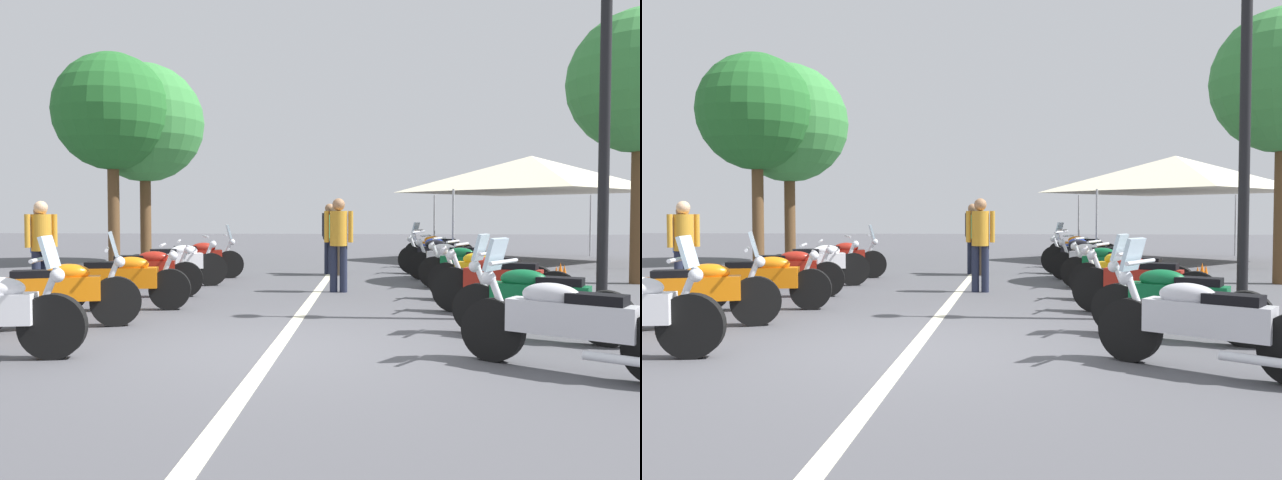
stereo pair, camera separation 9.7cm
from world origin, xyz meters
TOP-DOWN VIEW (x-y plane):
  - ground_plane at (0.00, 0.00)m, footprint 80.00×80.00m
  - lane_centre_stripe at (3.93, 0.00)m, footprint 18.57×0.16m
  - motorcycle_left_row_1 at (0.92, 2.89)m, footprint 1.00×2.02m
  - motorcycle_left_row_2 at (2.43, 2.69)m, footprint 0.75×2.07m
  - motorcycle_left_row_3 at (3.92, 2.88)m, footprint 0.77×2.00m
  - motorcycle_left_row_4 at (5.53, 2.83)m, footprint 1.02×1.93m
  - motorcycle_left_row_5 at (7.12, 2.86)m, footprint 0.92×2.06m
  - motorcycle_right_row_0 at (-0.77, -2.76)m, footprint 1.26×1.80m
  - motorcycle_right_row_1 at (0.73, -2.86)m, footprint 1.05×1.86m
  - motorcycle_right_row_2 at (2.47, -2.82)m, footprint 1.01×1.92m
  - motorcycle_right_row_3 at (3.83, -2.88)m, footprint 1.04×1.93m
  - motorcycle_right_row_4 at (5.49, -2.80)m, footprint 1.08×1.85m
  - motorcycle_right_row_5 at (7.10, -2.68)m, footprint 1.00×1.87m
  - motorcycle_right_row_6 at (8.54, -2.64)m, footprint 1.01×2.10m
  - motorcycle_right_row_7 at (10.21, -2.75)m, footprint 1.25×1.84m
  - motorcycle_right_row_8 at (11.77, -2.85)m, footprint 1.12×1.92m
  - street_lamp_twin_globe at (2.09, -4.05)m, footprint 0.32×1.22m
  - traffic_cone_0 at (3.57, -3.87)m, footprint 0.36×0.36m
  - traffic_cone_1 at (4.34, -4.15)m, footprint 0.36×0.36m
  - traffic_cone_2 at (3.84, -4.07)m, footprint 0.36×0.36m
  - bystander_0 at (3.66, 4.56)m, footprint 0.34×0.45m
  - bystander_1 at (4.96, -0.39)m, footprint 0.32×0.53m
  - bystander_2 at (3.52, 4.48)m, footprint 0.42×0.38m
  - bystander_3 at (8.44, 0.01)m, footprint 0.41×0.39m
  - bystander_4 at (8.13, -0.16)m, footprint 0.37×0.43m
  - roadside_tree_0 at (10.75, 6.27)m, footprint 3.26×3.26m
  - roadside_tree_2 at (11.91, 5.77)m, footprint 3.50×3.50m
  - event_tent at (13.24, -5.79)m, footprint 5.88×5.88m

SIDE VIEW (x-z plane):
  - ground_plane at x=0.00m, z-range 0.00..0.00m
  - lane_centre_stripe at x=3.93m, z-range 0.00..0.01m
  - traffic_cone_0 at x=3.57m, z-range -0.02..0.60m
  - traffic_cone_1 at x=4.34m, z-range -0.02..0.60m
  - traffic_cone_2 at x=3.84m, z-range -0.02..0.60m
  - motorcycle_right_row_5 at x=7.10m, z-range -0.05..0.94m
  - motorcycle_left_row_3 at x=3.92m, z-range -0.05..0.94m
  - motorcycle_right_row_4 at x=5.49m, z-range -0.05..0.94m
  - motorcycle_left_row_2 at x=2.43m, z-range -0.04..0.94m
  - motorcycle_right_row_7 at x=10.21m, z-range -0.04..0.94m
  - motorcycle_right_row_3 at x=3.83m, z-range -0.04..0.95m
  - motorcycle_right_row_1 at x=0.73m, z-range -0.14..1.05m
  - motorcycle_right_row_0 at x=-0.77m, z-range -0.14..1.06m
  - motorcycle_left_row_5 at x=7.12m, z-range -0.14..1.06m
  - motorcycle_right_row_8 at x=11.77m, z-range -0.14..1.06m
  - motorcycle_right_row_2 at x=2.47m, z-range -0.04..0.96m
  - motorcycle_left_row_4 at x=5.53m, z-range -0.04..0.96m
  - motorcycle_right_row_6 at x=8.54m, z-range -0.04..0.97m
  - motorcycle_left_row_1 at x=0.92m, z-range -0.14..1.07m
  - bystander_0 at x=3.66m, z-range 0.13..1.71m
  - bystander_4 at x=8.13m, z-range 0.14..1.77m
  - bystander_2 at x=3.52m, z-range 0.14..1.78m
  - bystander_3 at x=8.44m, z-range 0.14..1.82m
  - bystander_1 at x=4.96m, z-range 0.15..1.86m
  - event_tent at x=13.24m, z-range 1.05..4.25m
  - street_lamp_twin_globe at x=2.09m, z-range 0.91..5.96m
  - roadside_tree_2 at x=11.91m, z-range 1.18..7.07m
  - roadside_tree_0 at x=10.75m, z-range 1.31..7.24m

